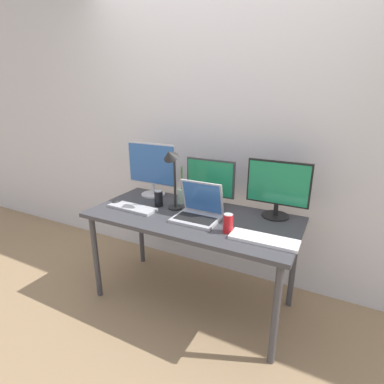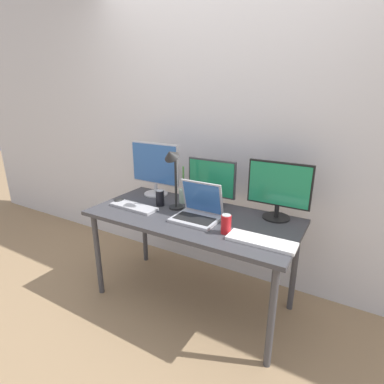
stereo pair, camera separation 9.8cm
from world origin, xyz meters
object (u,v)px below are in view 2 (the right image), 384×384
at_px(monitor_right, 279,189).
at_px(keyboard_main, 134,207).
at_px(keyboard_aux, 261,241).
at_px(mouse_by_keyboard, 119,200).
at_px(laptop_silver, 198,211).
at_px(bamboo_vase, 184,195).
at_px(monitor_left, 155,167).
at_px(soda_can_by_laptop, 226,224).
at_px(work_desk, 192,224).
at_px(desk_lamp, 172,167).
at_px(soda_can_near_keyboard, 160,198).
at_px(monitor_center, 211,182).

relative_size(monitor_right, keyboard_main, 1.12).
xyz_separation_m(monitor_right, keyboard_aux, (0.02, -0.41, -0.21)).
relative_size(monitor_right, mouse_by_keyboard, 4.68).
bearing_deg(laptop_silver, mouse_by_keyboard, -176.92).
relative_size(mouse_by_keyboard, bamboo_vase, 0.31).
relative_size(monitor_left, bamboo_vase, 1.57).
distance_m(mouse_by_keyboard, soda_can_by_laptop, 0.99).
relative_size(work_desk, desk_lamp, 3.13).
bearing_deg(soda_can_by_laptop, keyboard_aux, -2.88).
relative_size(work_desk, laptop_silver, 4.86).
relative_size(work_desk, soda_can_by_laptop, 12.16).
height_order(soda_can_by_laptop, desk_lamp, desk_lamp).
bearing_deg(laptop_silver, keyboard_aux, -13.95).
bearing_deg(mouse_by_keyboard, monitor_right, 19.73).
xyz_separation_m(laptop_silver, mouse_by_keyboard, (-0.72, -0.04, -0.04)).
bearing_deg(mouse_by_keyboard, laptop_silver, 7.61).
bearing_deg(keyboard_aux, desk_lamp, 166.30).
distance_m(work_desk, monitor_right, 0.67).
bearing_deg(keyboard_aux, work_desk, 164.18).
xyz_separation_m(work_desk, monitor_right, (0.55, 0.26, 0.29)).
relative_size(monitor_left, keyboard_main, 1.20).
height_order(laptop_silver, keyboard_aux, laptop_silver).
bearing_deg(laptop_silver, desk_lamp, 169.02).
relative_size(monitor_right, keyboard_aux, 1.07).
xyz_separation_m(monitor_right, soda_can_near_keyboard, (-0.87, -0.21, -0.16)).
relative_size(keyboard_main, soda_can_near_keyboard, 3.12).
bearing_deg(keyboard_main, desk_lamp, 25.19).
height_order(work_desk, laptop_silver, laptop_silver).
distance_m(monitor_center, bamboo_vase, 0.26).
distance_m(work_desk, mouse_by_keyboard, 0.66).
relative_size(keyboard_main, mouse_by_keyboard, 4.19).
height_order(laptop_silver, desk_lamp, desk_lamp).
bearing_deg(monitor_center, desk_lamp, -133.11).
xyz_separation_m(laptop_silver, keyboard_aux, (0.50, -0.12, -0.05)).
relative_size(work_desk, monitor_center, 3.87).
xyz_separation_m(monitor_center, soda_can_by_laptop, (0.30, -0.38, -0.13)).
bearing_deg(monitor_left, bamboo_vase, -9.07).
distance_m(monitor_left, laptop_silver, 0.67).
bearing_deg(laptop_silver, monitor_right, 30.93).
relative_size(keyboard_aux, bamboo_vase, 1.37).
distance_m(keyboard_aux, desk_lamp, 0.83).
distance_m(keyboard_main, bamboo_vase, 0.41).
xyz_separation_m(keyboard_main, keyboard_aux, (1.04, -0.05, 0.00)).
height_order(work_desk, desk_lamp, desk_lamp).
bearing_deg(soda_can_near_keyboard, soda_can_by_laptop, -16.17).
xyz_separation_m(keyboard_main, soda_can_near_keyboard, (0.15, 0.15, 0.05)).
distance_m(soda_can_by_laptop, bamboo_vase, 0.63).
distance_m(work_desk, monitor_center, 0.36).
bearing_deg(monitor_left, keyboard_main, -82.14).
bearing_deg(bamboo_vase, desk_lamp, -84.51).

